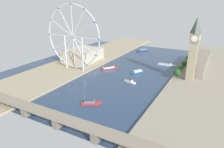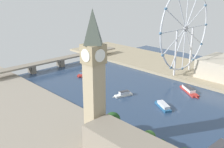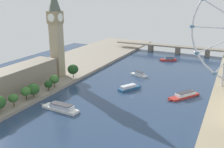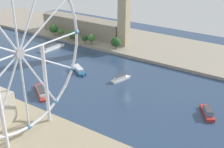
{
  "view_description": "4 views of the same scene",
  "coord_description": "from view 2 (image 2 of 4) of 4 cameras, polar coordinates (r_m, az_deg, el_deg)",
  "views": [
    {
      "loc": [
        -126.05,
        314.12,
        114.37
      ],
      "look_at": [
        5.75,
        74.27,
        15.6
      ],
      "focal_mm": 33.06,
      "sensor_mm": 36.0,
      "label": 1
    },
    {
      "loc": [
        -193.64,
        -113.05,
        104.87
      ],
      "look_at": [
        -6.65,
        80.15,
        16.16
      ],
      "focal_mm": 42.16,
      "sensor_mm": 36.0,
      "label": 2
    },
    {
      "loc": [
        78.22,
        -200.69,
        86.99
      ],
      "look_at": [
        -21.8,
        3.78,
        15.93
      ],
      "focal_mm": 40.86,
      "sensor_mm": 36.0,
      "label": 3
    },
    {
      "loc": [
        193.72,
        187.83,
        119.53
      ],
      "look_at": [
        -1.08,
        55.21,
        11.06
      ],
      "focal_mm": 48.47,
      "sensor_mm": 36.0,
      "label": 4
    }
  ],
  "objects": [
    {
      "name": "ferris_wheel",
      "position": [
        331.68,
        15.67,
        9.35
      ],
      "size": [
        105.72,
        3.2,
        107.15
      ],
      "color": "silver",
      "rests_on": "riverbank_right"
    },
    {
      "name": "clock_tower",
      "position": [
        170.92,
        -3.95,
        -0.58
      ],
      "size": [
        13.3,
        13.3,
        90.15
      ],
      "color": "tan",
      "rests_on": "riverbank_left"
    },
    {
      "name": "tour_boat_3",
      "position": [
        267.23,
        2.48,
        -4.37
      ],
      "size": [
        22.33,
        10.07,
        5.3
      ],
      "rotation": [
        0.0,
        0.0,
        2.86
      ],
      "color": "white",
      "rests_on": "ground_plane"
    },
    {
      "name": "tour_boat_0",
      "position": [
        333.19,
        -6.46,
        0.19
      ],
      "size": [
        23.35,
        16.84,
        5.53
      ],
      "rotation": [
        0.0,
        0.0,
        3.7
      ],
      "color": "#B22D28",
      "rests_on": "ground_plane"
    },
    {
      "name": "tour_boat_1",
      "position": [
        246.75,
        11.0,
        -6.75
      ],
      "size": [
        16.9,
        25.3,
        4.64
      ],
      "rotation": [
        0.0,
        0.0,
        1.06
      ],
      "color": "#235684",
      "rests_on": "ground_plane"
    },
    {
      "name": "river_bridge",
      "position": [
        372.74,
        -11.16,
        3.0
      ],
      "size": [
        202.06,
        13.32,
        11.59
      ],
      "color": "gray",
      "rests_on": "ground_plane"
    },
    {
      "name": "ground_plane",
      "position": [
        247.54,
        14.27,
        -7.41
      ],
      "size": [
        390.06,
        390.06,
        0.0
      ],
      "primitive_type": "plane",
      "color": "navy"
    },
    {
      "name": "tour_boat_5",
      "position": [
        288.9,
        16.37,
        -3.37
      ],
      "size": [
        23.92,
        32.55,
        4.87
      ],
      "rotation": [
        0.0,
        0.0,
        4.12
      ],
      "color": "#B22D28",
      "rests_on": "ground_plane"
    }
  ]
}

